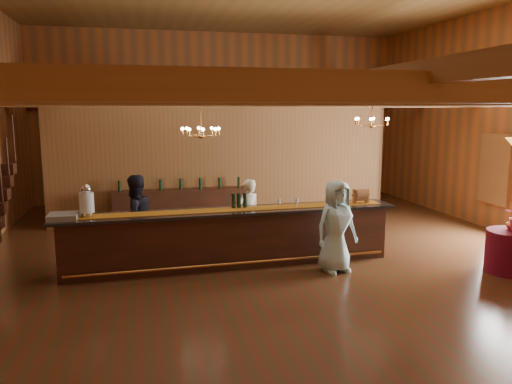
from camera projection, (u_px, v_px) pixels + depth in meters
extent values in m
plane|color=#3F2B17|center=(274.00, 256.00, 10.34)|extent=(14.00, 14.00, 0.00)
cube|color=#B5642F|center=(220.00, 117.00, 16.62)|extent=(12.00, 0.10, 5.50)
cube|color=#99693F|center=(432.00, 87.00, 4.53)|extent=(11.90, 0.20, 0.28)
cube|color=#99693F|center=(331.00, 95.00, 6.93)|extent=(11.90, 0.20, 0.28)
cube|color=#99693F|center=(282.00, 99.00, 9.34)|extent=(11.90, 0.20, 0.28)
cube|color=#99693F|center=(253.00, 101.00, 11.74)|extent=(11.90, 0.20, 0.28)
cube|color=#99693F|center=(234.00, 103.00, 14.14)|extent=(11.90, 0.20, 0.28)
cube|color=#99693F|center=(221.00, 104.00, 16.36)|extent=(11.90, 0.20, 0.28)
cube|color=#99693F|center=(29.00, 90.00, 8.80)|extent=(0.18, 13.90, 0.22)
cube|color=#99693F|center=(275.00, 92.00, 9.79)|extent=(0.18, 13.90, 0.22)
cube|color=#99693F|center=(476.00, 94.00, 10.78)|extent=(0.18, 13.90, 0.22)
cube|color=#99693F|center=(70.00, 162.00, 13.42)|extent=(0.20, 0.20, 3.20)
cube|color=#99693F|center=(377.00, 156.00, 15.39)|extent=(0.20, 0.20, 3.20)
cube|color=brown|center=(223.00, 165.00, 13.34)|extent=(9.00, 0.18, 3.10)
cube|color=white|center=(496.00, 169.00, 12.35)|extent=(0.12, 1.05, 1.75)
cube|color=#3C1B0F|center=(260.00, 188.00, 15.76)|extent=(1.20, 0.60, 1.10)
cube|color=brown|center=(164.00, 193.00, 15.11)|extent=(1.00, 0.60, 1.00)
cube|color=#3C1B0F|center=(231.00, 239.00, 9.67)|extent=(6.30, 0.91, 1.05)
cube|color=black|center=(230.00, 211.00, 9.58)|extent=(6.62, 1.06, 0.05)
cube|color=maroon|center=(230.00, 210.00, 9.57)|extent=(6.19, 0.64, 0.01)
cylinder|color=#BA783A|center=(235.00, 264.00, 9.33)|extent=(6.07, 0.27, 0.05)
cylinder|color=silver|center=(87.00, 215.00, 8.95)|extent=(0.18, 0.18, 0.08)
cylinder|color=silver|center=(87.00, 203.00, 8.92)|extent=(0.26, 0.26, 0.36)
sphere|color=silver|center=(86.00, 189.00, 8.88)|extent=(0.18, 0.18, 0.18)
cube|color=gray|center=(63.00, 216.00, 8.75)|extent=(0.50, 0.50, 0.10)
cube|color=brown|center=(354.00, 197.00, 10.16)|extent=(0.06, 0.06, 0.30)
cube|color=brown|center=(367.00, 196.00, 10.22)|extent=(0.06, 0.06, 0.30)
cylinder|color=brown|center=(361.00, 195.00, 10.19)|extent=(0.24, 0.24, 0.24)
cylinder|color=black|center=(233.00, 201.00, 9.69)|extent=(0.07, 0.07, 0.30)
cylinder|color=black|center=(239.00, 201.00, 9.72)|extent=(0.07, 0.07, 0.30)
cylinder|color=black|center=(245.00, 200.00, 9.75)|extent=(0.07, 0.07, 0.30)
cube|color=#3C1B0F|center=(181.00, 208.00, 12.93)|extent=(3.46, 0.66, 0.97)
cylinder|color=#500E19|center=(511.00, 251.00, 9.28)|extent=(0.91, 0.91, 0.79)
cylinder|color=#BA783A|center=(201.00, 118.00, 10.41)|extent=(0.02, 0.02, 0.74)
sphere|color=#BA783A|center=(201.00, 136.00, 10.47)|extent=(0.12, 0.12, 0.12)
torus|color=#BA783A|center=(201.00, 131.00, 10.45)|extent=(0.80, 0.80, 0.04)
cylinder|color=#BA783A|center=(372.00, 113.00, 11.10)|extent=(0.02, 0.02, 0.55)
sphere|color=#BA783A|center=(372.00, 126.00, 11.15)|extent=(0.12, 0.12, 0.12)
torus|color=#BA783A|center=(372.00, 121.00, 11.13)|extent=(0.80, 0.80, 0.04)
imported|color=white|center=(248.00, 216.00, 10.55)|extent=(0.68, 0.58, 1.57)
imported|color=black|center=(135.00, 219.00, 9.83)|extent=(1.07, 1.01, 1.75)
imported|color=#AFE2EE|center=(336.00, 226.00, 9.24)|extent=(0.95, 0.73, 1.73)
imported|color=#1F571C|center=(340.00, 190.00, 14.48)|extent=(0.94, 0.85, 1.40)
imported|color=#BA783A|center=(512.00, 221.00, 9.31)|extent=(0.19, 0.19, 0.32)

